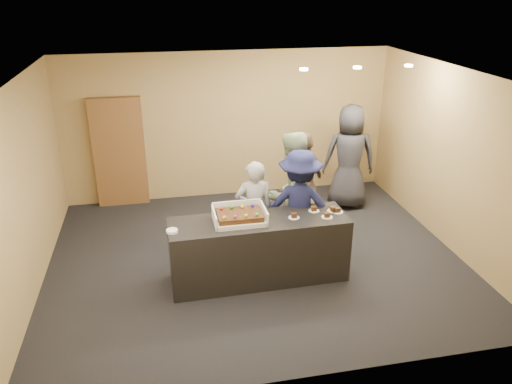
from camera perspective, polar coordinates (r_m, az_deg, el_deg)
The scene contains 17 objects.
room at distance 6.94m, azimuth -0.10°, elevation 2.14°, with size 6.04×6.00×2.70m.
serving_counter at distance 6.83m, azimuth 0.32°, elevation -6.60°, with size 2.40×0.70×0.90m, color black.
storage_cabinet at distance 9.24m, azimuth -15.35°, elevation 4.37°, with size 0.90×0.15×1.98m, color brown.
cake_box at distance 6.58m, azimuth -1.92°, elevation -2.96°, with size 0.68×0.47×0.20m.
sheet_cake at distance 6.53m, azimuth -1.89°, elevation -2.65°, with size 0.58×0.40×0.11m.
plate_stack at distance 6.38m, azimuth -9.58°, elevation -4.42°, with size 0.15×0.15×0.04m, color white.
slice_a at distance 6.68m, azimuth 4.36°, elevation -2.78°, with size 0.15×0.15×0.07m.
slice_b at distance 6.90m, azimuth 6.64°, elevation -2.00°, with size 0.15×0.15×0.07m.
slice_c at distance 6.74m, azimuth 8.12°, elevation -2.70°, with size 0.15×0.15×0.07m.
slice_d at distance 6.94m, azimuth 8.77°, elevation -1.98°, with size 0.15×0.15×0.07m.
slice_e at distance 6.91m, azimuth 9.30°, elevation -2.13°, with size 0.15×0.15×0.07m.
person_server_grey at distance 7.18m, azimuth -0.18°, elevation -2.20°, with size 0.56×0.37×1.53m, color #9C9BA0.
person_sage_man at distance 7.38m, azimuth 3.99°, elevation -0.12°, with size 0.90×0.70×1.86m, color gray.
person_navy_man at distance 7.19m, azimuth 4.99°, elevation -1.59°, with size 1.08×0.62×1.68m, color #16193F.
person_brown_extra at distance 7.86m, azimuth 5.45°, elevation 0.82°, with size 1.01×0.42×1.72m, color brown.
person_dark_suit at distance 9.00m, azimuth 10.61°, elevation 3.96°, with size 0.92×0.60×1.88m, color #29292E.
ceiling_spotlights at distance 7.52m, azimuth 11.50°, elevation 13.78°, with size 1.72×0.12×0.03m.
Camera 1 is at (-1.28, -6.35, 3.84)m, focal length 35.00 mm.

